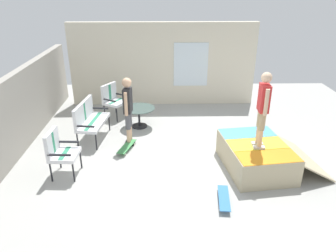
# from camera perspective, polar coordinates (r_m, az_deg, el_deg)

# --- Properties ---
(ground_plane) EXTENTS (12.00, 12.00, 0.10)m
(ground_plane) POSITION_cam_1_polar(r_m,az_deg,el_deg) (7.70, 3.08, -6.05)
(ground_plane) COLOR #A8A8A3
(back_wall_cinderblock) EXTENTS (9.00, 0.20, 1.87)m
(back_wall_cinderblock) POSITION_cam_1_polar(r_m,az_deg,el_deg) (8.01, -26.60, 0.38)
(back_wall_cinderblock) COLOR #9E998E
(back_wall_cinderblock) RESTS_ON ground_plane
(house_facade) EXTENTS (0.23, 6.00, 2.67)m
(house_facade) POSITION_cam_1_polar(r_m,az_deg,el_deg) (10.72, -0.84, 10.79)
(house_facade) COLOR beige
(house_facade) RESTS_ON ground_plane
(skate_ramp) EXTENTS (1.96, 2.27, 0.61)m
(skate_ramp) POSITION_cam_1_polar(r_m,az_deg,el_deg) (7.43, 15.38, -5.05)
(skate_ramp) COLOR tan
(skate_ramp) RESTS_ON ground_plane
(patio_bench) EXTENTS (1.31, 0.71, 1.02)m
(patio_bench) POSITION_cam_1_polar(r_m,az_deg,el_deg) (8.57, -13.79, 1.48)
(patio_bench) COLOR black
(patio_bench) RESTS_ON ground_plane
(patio_chair_near_house) EXTENTS (0.82, 0.79, 1.02)m
(patio_chair_near_house) POSITION_cam_1_polar(r_m,az_deg,el_deg) (9.91, -9.75, 4.95)
(patio_chair_near_house) COLOR black
(patio_chair_near_house) RESTS_ON ground_plane
(patio_chair_by_wall) EXTENTS (0.65, 0.58, 1.02)m
(patio_chair_by_wall) POSITION_cam_1_polar(r_m,az_deg,el_deg) (7.15, -18.70, -3.89)
(patio_chair_by_wall) COLOR black
(patio_chair_by_wall) RESTS_ON ground_plane
(patio_table) EXTENTS (0.90, 0.90, 0.57)m
(patio_table) POSITION_cam_1_polar(r_m,az_deg,el_deg) (9.17, -5.12, 2.22)
(patio_table) COLOR black
(patio_table) RESTS_ON ground_plane
(person_watching) EXTENTS (0.48, 0.27, 1.74)m
(person_watching) POSITION_cam_1_polar(r_m,az_deg,el_deg) (7.97, -7.07, 3.43)
(person_watching) COLOR black
(person_watching) RESTS_ON ground_plane
(person_skater) EXTENTS (0.48, 0.26, 1.62)m
(person_skater) POSITION_cam_1_polar(r_m,az_deg,el_deg) (6.79, 16.40, 3.50)
(person_skater) COLOR silver
(person_skater) RESTS_ON skate_ramp
(skateboard_by_bench) EXTENTS (0.82, 0.43, 0.10)m
(skateboard_by_bench) POSITION_cam_1_polar(r_m,az_deg,el_deg) (8.08, -7.26, -3.60)
(skateboard_by_bench) COLOR #3F8C4C
(skateboard_by_bench) RESTS_ON ground_plane
(skateboard_spare) EXTENTS (0.82, 0.29, 0.10)m
(skateboard_spare) POSITION_cam_1_polar(r_m,az_deg,el_deg) (6.34, 9.82, -12.41)
(skateboard_spare) COLOR #3372B2
(skateboard_spare) RESTS_ON ground_plane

